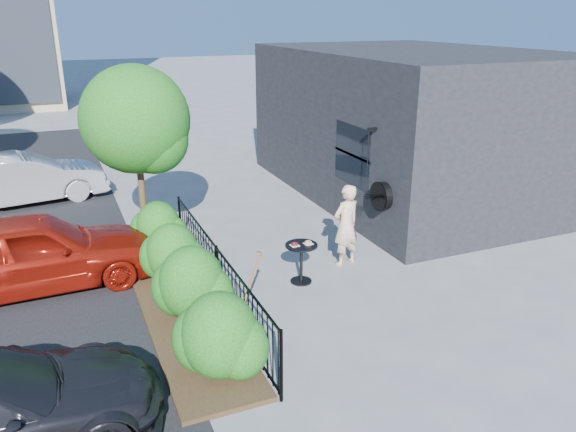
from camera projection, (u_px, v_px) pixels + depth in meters
name	position (u px, v px, depth m)	size (l,w,h in m)	color
ground	(295.00, 287.00, 10.70)	(120.00, 120.00, 0.00)	gray
shop_building	(409.00, 122.00, 15.92)	(6.22, 9.00, 4.00)	black
fence	(217.00, 274.00, 9.96)	(0.05, 6.05, 1.10)	black
planting_bed	(180.00, 307.00, 9.88)	(1.30, 6.00, 0.08)	#382616
shrubs	(182.00, 270.00, 9.78)	(1.10, 5.60, 1.24)	#1C4F12
patio_tree	(139.00, 126.00, 11.33)	(2.20, 2.20, 3.94)	#3F2B19
cafe_table	(301.00, 256.00, 10.71)	(0.62, 0.62, 0.84)	black
woman	(346.00, 225.00, 11.40)	(0.63, 0.41, 1.71)	beige
shovel	(248.00, 293.00, 9.22)	(0.47, 0.17, 1.32)	brown
car_red	(33.00, 252.00, 10.42)	(1.74, 4.33, 1.48)	#A3190D
car_silver	(26.00, 179.00, 15.21)	(1.44, 4.14, 1.36)	#AEAEB3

